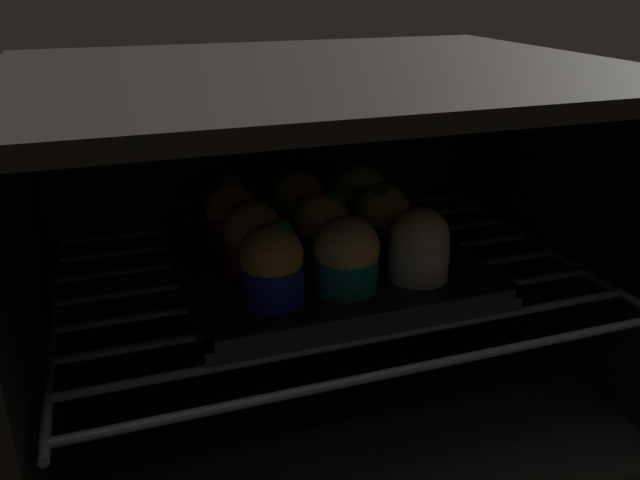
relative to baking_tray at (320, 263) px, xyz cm
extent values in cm
cube|color=black|center=(0.00, -1.06, -15.44)|extent=(59.00, 47.00, 1.50)
cube|color=black|center=(0.00, -1.06, 20.06)|extent=(59.00, 47.00, 1.50)
cube|color=black|center=(0.00, 21.69, 2.31)|extent=(59.00, 1.50, 34.00)
cube|color=black|center=(-28.75, -1.06, 2.31)|extent=(1.50, 47.00, 34.00)
cube|color=black|center=(28.75, -1.06, 2.31)|extent=(1.50, 47.00, 34.00)
cylinder|color=#4C494C|center=(0.00, -20.06, -1.09)|extent=(54.00, 0.80, 0.80)
cylinder|color=#4C494C|center=(0.00, -14.63, -1.09)|extent=(54.00, 0.80, 0.80)
cylinder|color=#4C494C|center=(0.00, -9.20, -1.09)|extent=(54.00, 0.80, 0.80)
cylinder|color=#4C494C|center=(0.00, -3.77, -1.09)|extent=(54.00, 0.80, 0.80)
cylinder|color=#4C494C|center=(0.00, 1.66, -1.09)|extent=(54.00, 0.80, 0.80)
cylinder|color=#4C494C|center=(0.00, 7.09, -1.09)|extent=(54.00, 0.80, 0.80)
cylinder|color=#4C494C|center=(0.00, 12.52, -1.09)|extent=(54.00, 0.80, 0.80)
cylinder|color=#4C494C|center=(0.00, 17.94, -1.09)|extent=(54.00, 0.80, 0.80)
cylinder|color=#4C494C|center=(-27.00, -1.06, -1.09)|extent=(0.80, 42.00, 0.80)
cylinder|color=#4C494C|center=(27.00, -1.06, -1.09)|extent=(0.80, 42.00, 0.80)
cube|color=black|center=(0.00, 0.00, -0.09)|extent=(29.92, 29.92, 1.20)
cube|color=black|center=(0.00, -14.56, 1.01)|extent=(29.92, 0.80, 1.00)
cube|color=black|center=(0.00, 14.56, 1.01)|extent=(29.92, 0.80, 1.00)
cube|color=black|center=(-14.56, 0.00, 1.01)|extent=(0.80, 29.92, 1.00)
cube|color=black|center=(14.56, 0.00, 1.01)|extent=(0.80, 29.92, 1.00)
cylinder|color=#1928B7|center=(-7.33, -7.51, 2.28)|extent=(6.06, 6.06, 3.55)
sphere|color=gold|center=(-7.33, -7.51, 5.01)|extent=(5.95, 5.95, 5.95)
sphere|color=#1E6023|center=(-6.40, -7.59, 7.35)|extent=(2.26, 2.26, 2.26)
cylinder|color=#0C8C84|center=(-0.30, -7.66, 2.28)|extent=(6.06, 6.06, 3.55)
sphere|color=#DBBC60|center=(-0.30, -7.66, 4.77)|extent=(6.30, 6.30, 6.30)
sphere|color=#1E6023|center=(-1.04, -6.78, 6.52)|extent=(1.93, 1.93, 1.93)
cylinder|color=silver|center=(7.74, -7.52, 2.28)|extent=(6.06, 6.06, 3.55)
sphere|color=#E0CC7A|center=(7.74, -7.52, 4.89)|extent=(5.86, 5.86, 5.86)
cylinder|color=red|center=(-7.29, -0.11, 2.28)|extent=(6.06, 6.06, 3.55)
sphere|color=gold|center=(-7.29, -0.11, 4.74)|extent=(6.09, 6.09, 6.09)
cylinder|color=#0C8C84|center=(0.09, -0.28, 2.28)|extent=(6.06, 6.06, 3.55)
sphere|color=#DBBC60|center=(0.09, -0.28, 4.92)|extent=(5.99, 5.99, 5.99)
sphere|color=#28702D|center=(1.33, -0.55, 6.94)|extent=(2.57, 2.57, 2.57)
cylinder|color=#1928B7|center=(7.25, 0.38, 2.28)|extent=(6.06, 6.06, 3.55)
sphere|color=gold|center=(7.25, 0.38, 4.98)|extent=(6.02, 6.02, 6.02)
sphere|color=#19511E|center=(6.60, -0.54, 7.05)|extent=(1.88, 1.88, 1.88)
cylinder|color=#7A238C|center=(-7.79, 7.67, 2.28)|extent=(6.06, 6.06, 3.55)
sphere|color=gold|center=(-7.79, 7.67, 4.54)|extent=(5.88, 5.88, 5.88)
sphere|color=#28702D|center=(-7.46, 8.55, 7.03)|extent=(2.39, 2.39, 2.39)
cylinder|color=#1928B7|center=(0.39, 7.63, 2.28)|extent=(6.06, 6.06, 3.55)
sphere|color=gold|center=(0.39, 7.63, 5.09)|extent=(6.16, 6.16, 6.16)
sphere|color=#1E6023|center=(0.30, 8.41, 6.80)|extent=(1.83, 1.83, 1.83)
cylinder|color=red|center=(7.61, 7.71, 2.28)|extent=(6.06, 6.06, 3.55)
sphere|color=#E0CC7A|center=(7.61, 7.71, 4.75)|extent=(6.64, 6.64, 6.64)
sphere|color=#1E6023|center=(8.12, 7.73, 6.93)|extent=(2.24, 2.24, 2.24)
camera|label=1|loc=(-21.08, -60.50, 28.94)|focal=36.80mm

